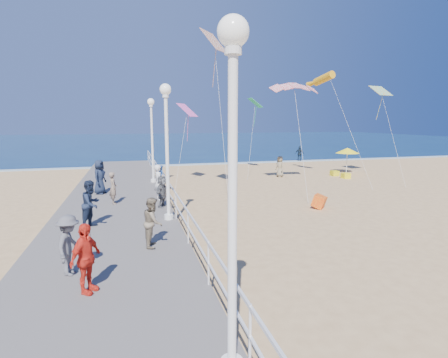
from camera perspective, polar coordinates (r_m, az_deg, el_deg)
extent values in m
plane|color=tan|center=(15.91, 10.70, -6.45)|extent=(160.00, 160.00, 0.00)
cube|color=#0C294C|center=(79.15, -10.28, 6.17)|extent=(160.00, 90.00, 0.05)
cube|color=white|center=(35.17, -3.95, 2.42)|extent=(160.00, 1.20, 0.04)
cube|color=slate|center=(14.36, -17.60, -7.65)|extent=(5.00, 44.00, 0.40)
cube|color=white|center=(14.14, -7.89, -2.32)|extent=(0.05, 42.00, 0.06)
cube|color=white|center=(14.25, -7.84, -4.29)|extent=(0.05, 42.00, 0.04)
cylinder|color=white|center=(5.16, 1.38, -7.00)|extent=(0.14, 0.14, 4.70)
sphere|color=white|center=(5.09, 1.50, 22.95)|extent=(0.44, 0.44, 0.44)
cylinder|color=white|center=(14.33, -9.00, -6.10)|extent=(0.36, 0.36, 0.20)
cylinder|color=white|center=(13.89, -9.25, 3.28)|extent=(0.14, 0.14, 4.70)
sphere|color=white|center=(13.87, -9.54, 14.23)|extent=(0.44, 0.44, 0.44)
cylinder|color=white|center=(23.10, -11.43, -0.25)|extent=(0.36, 0.36, 0.20)
cylinder|color=white|center=(22.83, -11.63, 5.58)|extent=(0.14, 0.14, 4.70)
sphere|color=white|center=(22.82, -11.85, 12.23)|extent=(0.44, 0.44, 0.44)
imported|color=white|center=(17.77, -10.59, -0.53)|extent=(0.53, 0.71, 1.77)
imported|color=#3060B5|center=(17.87, -10.19, 0.83)|extent=(0.40, 0.47, 0.87)
imported|color=#7D6E57|center=(11.26, -11.53, -6.89)|extent=(0.70, 0.84, 1.57)
imported|color=#545358|center=(9.89, -23.98, -9.82)|extent=(0.79, 1.12, 1.57)
imported|color=red|center=(8.72, -21.66, -11.99)|extent=(0.85, 1.03, 1.64)
imported|color=#182136|center=(20.03, -19.65, 0.31)|extent=(0.91, 1.07, 1.85)
imported|color=#585A5D|center=(16.24, -10.05, -1.99)|extent=(1.08, 1.39, 1.47)
imported|color=#7E6957|center=(17.42, -17.64, -1.41)|extent=(0.47, 0.62, 1.53)
imported|color=#1A243A|center=(13.82, -20.86, -3.83)|extent=(1.01, 1.08, 1.77)
imported|color=#515256|center=(30.39, 1.30, 2.68)|extent=(1.09, 0.85, 1.48)
imported|color=#162332|center=(38.80, 12.25, 4.06)|extent=(0.97, 0.96, 1.64)
imported|color=gray|center=(27.53, 9.11, 2.04)|extent=(0.70, 0.90, 1.65)
cube|color=red|center=(18.01, 15.26, -3.77)|extent=(0.89, 0.89, 0.74)
cylinder|color=white|center=(30.74, 19.40, 2.53)|extent=(0.05, 0.05, 1.80)
cone|color=yellow|center=(30.65, 19.51, 4.41)|extent=(1.90, 1.90, 0.45)
cube|color=yellow|center=(28.18, 19.25, 0.52)|extent=(0.55, 0.55, 0.40)
cube|color=yellow|center=(29.21, 17.60, 0.90)|extent=(0.55, 0.55, 0.40)
cylinder|color=orange|center=(27.22, 16.00, 15.50)|extent=(1.07, 3.06, 1.16)
cube|color=#F65ABC|center=(23.87, -6.00, 11.13)|extent=(1.59, 1.68, 0.89)
cube|color=#1AD0E0|center=(29.37, 24.21, 13.02)|extent=(1.56, 1.39, 0.78)
cube|color=#29C36A|center=(29.69, 5.11, 12.28)|extent=(1.11, 1.34, 0.77)
cube|color=#BF4A16|center=(19.77, -1.59, 21.56)|extent=(1.72, 1.78, 1.16)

